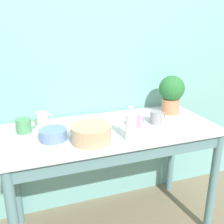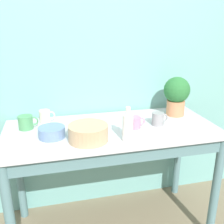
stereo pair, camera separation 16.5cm
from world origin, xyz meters
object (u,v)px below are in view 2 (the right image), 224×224
Objects in this scene: mug_grey at (158,119)px; mug_pink at (136,122)px; potted_plant at (177,94)px; mug_cream at (45,117)px; bottle_tall at (128,127)px; bowl_wash_large at (88,133)px; bowl_small_blue at (52,132)px; mug_green at (26,122)px.

mug_pink is at bearing -174.25° from mug_grey.
potted_plant is 1.02m from mug_cream.
mug_grey is 0.83m from mug_cream.
potted_plant reaches higher than bottle_tall.
bowl_small_blue is at bearing 154.69° from bowl_wash_large.
mug_pink is 0.80× the size of mug_green.
bowl_wash_large is at bearing -36.42° from mug_green.
bowl_wash_large reaches higher than mug_grey.
mug_green is 0.16m from mug_cream.
mug_cream is (-0.62, 0.25, 0.01)m from mug_pink.
bowl_small_blue is (0.04, -0.27, -0.01)m from mug_cream.
bottle_tall is at bearing -144.08° from potted_plant.
potted_plant is 1.78× the size of bowl_small_blue.
bowl_wash_large is 1.85× the size of mug_green.
mug_cream is at bearing 163.35° from mug_grey.
mug_cream is (-0.79, 0.24, 0.00)m from mug_grey.
mug_pink is 0.58m from bowl_small_blue.
bowl_small_blue is at bearing -178.33° from mug_pink.
mug_grey reaches higher than bowl_small_blue.
mug_green is at bearing 143.58° from bowl_wash_large.
mug_green is 1.19× the size of mug_cream.
bottle_tall is 1.29× the size of bowl_small_blue.
potted_plant reaches higher than mug_green.
potted_plant is at bearing 25.34° from mug_pink.
mug_green reaches higher than mug_grey.
mug_cream reaches higher than bowl_small_blue.
mug_green reaches higher than bowl_small_blue.
bowl_small_blue is (-0.46, 0.17, -0.06)m from bottle_tall.
mug_pink is at bearing 57.87° from bottle_tall.
mug_pink is at bearing -154.66° from potted_plant.
mug_pink is 0.91× the size of mug_grey.
bowl_small_blue is at bearing -47.26° from mug_green.
mug_green is at bearing 151.01° from bottle_tall.
potted_plant is at bearing 0.98° from mug_green.
bottle_tall is 0.67m from mug_cream.
potted_plant is 0.82m from bowl_wash_large.
bottle_tall reaches higher than mug_grey.
mug_cream is at bearing 33.50° from mug_green.
mug_cream reaches higher than mug_pink.
mug_pink is 0.67m from mug_cream.
bowl_wash_large reaches higher than mug_cream.
bowl_small_blue is at bearing -81.55° from mug_cream.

